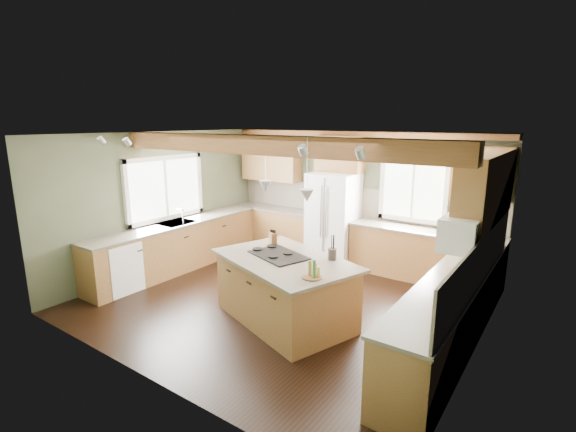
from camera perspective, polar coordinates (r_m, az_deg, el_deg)
The scene contains 37 objects.
floor at distance 6.74m, azimuth -0.70°, elevation -11.57°, with size 5.60×5.60×0.00m, color black.
ceiling at distance 6.13m, azimuth -0.77°, elevation 11.10°, with size 5.60×5.60×0.00m, color silver.
wall_back at distance 8.42m, azimuth 9.29°, elevation 2.55°, with size 5.60×5.60×0.00m, color #444B35.
wall_left at distance 8.23m, azimuth -16.74°, elevation 1.93°, with size 5.00×5.00×0.00m, color #444B35.
wall_right at distance 5.25m, azimuth 24.98°, elevation -4.89°, with size 5.00×5.00×0.00m, color #444B35.
ceiling_beam at distance 5.76m, azimuth -3.62°, elevation 9.66°, with size 5.55×0.26×0.26m, color brown.
soffit_trim at distance 8.20m, azimuth 9.29°, elevation 11.00°, with size 5.55×0.20×0.10m, color brown.
backsplash_back at distance 8.43m, azimuth 9.22°, elevation 1.94°, with size 5.58×0.03×0.58m, color brown.
backsplash_right at distance 5.33m, azimuth 24.83°, elevation -5.65°, with size 0.03×3.70×0.58m, color brown.
base_cab_back_left at distance 9.27m, azimuth -1.72°, elevation -1.77°, with size 2.02×0.60×0.88m, color brown.
counter_back_left at distance 9.16m, azimuth -1.74°, elevation 1.01°, with size 2.06×0.64×0.04m, color #4C4438.
base_cab_back_right at distance 7.84m, azimuth 17.94°, elevation -5.21°, with size 2.62×0.60×0.88m, color brown.
counter_back_right at distance 7.71m, azimuth 18.18°, elevation -1.95°, with size 2.66×0.64×0.04m, color #4C4438.
base_cab_left at distance 8.24m, azimuth -14.78°, elevation -4.11°, with size 0.60×3.70×0.88m, color brown.
counter_left at distance 8.12m, azimuth -14.97°, elevation -1.00°, with size 0.64×3.74×0.04m, color #4C4438.
base_cab_right at distance 5.65m, azimuth 21.18°, elevation -12.65°, with size 0.60×3.70×0.88m, color brown.
counter_right at distance 5.48m, azimuth 21.58°, elevation -8.29°, with size 0.64×3.74×0.04m, color #4C4438.
upper_cab_back_left at distance 9.22m, azimuth -2.32°, elevation 7.69°, with size 1.40×0.35×0.90m, color brown.
upper_cab_over_fridge at distance 8.29m, azimuth 7.08°, elevation 8.39°, with size 0.96×0.35×0.70m, color brown.
upper_cab_right at distance 6.01m, azimuth 25.53°, elevation 3.57°, with size 0.35×2.20×0.90m, color brown.
upper_cab_back_corner at distance 7.46m, azimuth 25.00°, elevation 5.22°, with size 0.90×0.35×0.90m, color brown.
window_left at distance 8.21m, azimuth -16.50°, elevation 3.69°, with size 0.04×1.60×1.05m, color white.
window_back at distance 7.94m, azimuth 16.77°, elevation 3.37°, with size 1.10×0.04×1.00m, color white.
sink at distance 8.12m, azimuth -14.97°, elevation -0.97°, with size 0.50×0.65×0.03m, color #262628.
faucet at distance 7.95m, azimuth -14.19°, elevation -0.14°, with size 0.02×0.02×0.28m, color #B2B2B7.
dishwasher at distance 7.51m, azimuth -22.32°, elevation -6.42°, with size 0.60×0.60×0.84m, color white.
oven at distance 4.55m, azimuth 16.73°, elevation -19.07°, with size 0.60×0.72×0.84m, color white.
microwave at distance 5.18m, azimuth 22.76°, elevation -2.05°, with size 0.40×0.70×0.38m, color white.
pendant_left at distance 5.98m, azimuth -3.07°, elevation 4.10°, with size 0.18×0.18×0.16m, color #B2B2B7.
pendant_right at distance 5.22m, azimuth 2.59°, elevation 2.79°, with size 0.18×0.18×0.16m, color #B2B2B7.
refrigerator at distance 8.31m, azimuth 6.18°, elevation -0.32°, with size 0.90×0.74×1.80m, color white.
island at distance 6.00m, azimuth -0.41°, elevation -10.20°, with size 1.89×1.16×0.88m, color brown.
island_top at distance 5.83m, azimuth -0.41°, elevation -6.04°, with size 2.02×1.28×0.04m, color #4C4438.
cooktop at distance 5.95m, azimuth -1.30°, elevation -5.37°, with size 0.82×0.55×0.02m, color black.
knife_block at distance 6.43m, azimuth -2.07°, elevation -3.13°, with size 0.12×0.09×0.20m, color brown.
utensil_crock at distance 5.79m, azimuth 6.06°, elevation -5.21°, with size 0.12×0.12×0.16m, color #423834.
bottle_tray at distance 5.12m, azimuth 3.31°, elevation -7.25°, with size 0.25×0.25×0.23m, color brown, non-canonical shape.
Camera 1 is at (3.59, -4.97, 2.80)m, focal length 26.00 mm.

